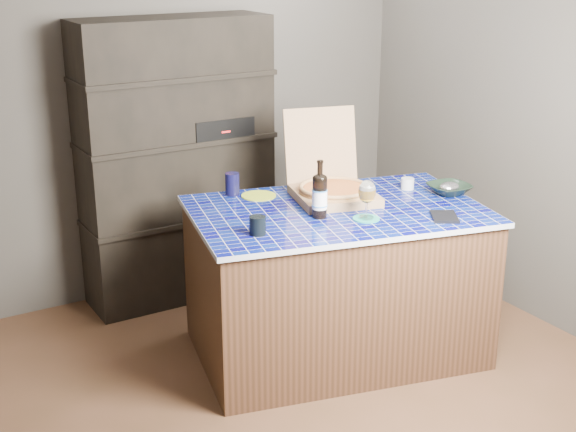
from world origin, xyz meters
TOP-DOWN VIEW (x-y plane):
  - room at (0.00, 0.00)m, footprint 3.50×3.50m
  - shelving_unit at (0.00, 1.53)m, footprint 1.20×0.41m
  - kitchen_island at (0.43, 0.35)m, footprint 1.75×1.32m
  - pizza_box at (0.51, 0.52)m, footprint 0.55×0.61m
  - mead_bottle at (0.27, 0.28)m, footprint 0.08×0.08m
  - teal_trivet at (0.46, 0.13)m, footprint 0.14×0.14m
  - wine_glass at (0.46, 0.13)m, footprint 0.09×0.09m
  - tumbler at (-0.13, 0.22)m, footprint 0.08×0.08m
  - dvd_case at (0.82, -0.06)m, footprint 0.21×0.22m
  - bowl at (1.13, 0.25)m, footprint 0.25×0.25m
  - foil_contents at (1.13, 0.25)m, footprint 0.12×0.10m
  - white_jar at (0.98, 0.44)m, footprint 0.08×0.08m
  - navy_cup at (0.05, 0.86)m, footprint 0.08×0.08m
  - green_trivet at (0.17, 0.76)m, footprint 0.20×0.20m

SIDE VIEW (x-z plane):
  - kitchen_island at x=0.43m, z-range 0.00..0.86m
  - teal_trivet at x=0.46m, z-range 0.86..0.86m
  - green_trivet at x=0.17m, z-range 0.86..0.86m
  - dvd_case at x=0.82m, z-range 0.86..0.87m
  - bowl at x=1.13m, z-range 0.86..0.92m
  - white_jar at x=0.98m, z-range 0.86..0.92m
  - foil_contents at x=1.13m, z-range 0.87..0.93m
  - shelving_unit at x=0.00m, z-range 0.00..1.80m
  - tumbler at x=-0.13m, z-range 0.86..0.95m
  - navy_cup at x=0.05m, z-range 0.86..0.98m
  - pizza_box at x=0.51m, z-range 0.69..1.16m
  - mead_bottle at x=0.27m, z-range 0.82..1.13m
  - wine_glass at x=0.46m, z-range 0.90..1.10m
  - room at x=0.00m, z-range -0.50..3.00m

